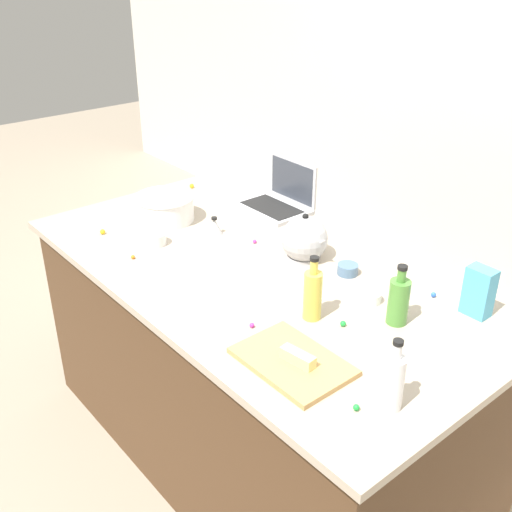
% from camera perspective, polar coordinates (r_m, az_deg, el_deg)
% --- Properties ---
extents(ground_plane, '(12.00, 12.00, 0.00)m').
position_cam_1_polar(ground_plane, '(2.85, 0.00, -17.20)').
color(ground_plane, gray).
extents(island_counter, '(1.93, 1.00, 0.90)m').
position_cam_1_polar(island_counter, '(2.55, 0.00, -9.98)').
color(island_counter, '#4C331E').
rests_on(island_counter, ground).
extents(laptop, '(0.31, 0.23, 0.22)m').
position_cam_1_polar(laptop, '(2.81, 2.23, 5.32)').
color(laptop, '#B7B7BC').
rests_on(laptop, island_counter).
extents(mixing_bowl_large, '(0.26, 0.26, 0.11)m').
position_cam_1_polar(mixing_bowl_large, '(2.71, -8.48, 4.50)').
color(mixing_bowl_large, white).
rests_on(mixing_bowl_large, island_counter).
extents(bottle_oil, '(0.06, 0.06, 0.22)m').
position_cam_1_polar(bottle_oil, '(1.98, 5.29, -3.54)').
color(bottle_oil, '#DBC64C').
rests_on(bottle_oil, island_counter).
extents(bottle_olive, '(0.07, 0.07, 0.21)m').
position_cam_1_polar(bottle_olive, '(2.00, 13.12, -4.03)').
color(bottle_olive, '#4C8C38').
rests_on(bottle_olive, island_counter).
extents(bottle_vinegar, '(0.06, 0.06, 0.21)m').
position_cam_1_polar(bottle_vinegar, '(1.66, 12.64, -11.28)').
color(bottle_vinegar, white).
rests_on(bottle_vinegar, island_counter).
extents(kettle, '(0.21, 0.18, 0.20)m').
position_cam_1_polar(kettle, '(2.35, 4.55, 1.55)').
color(kettle, '#ADADB2').
rests_on(kettle, island_counter).
extents(cutting_board, '(0.33, 0.23, 0.02)m').
position_cam_1_polar(cutting_board, '(1.81, 3.41, -9.77)').
color(cutting_board, tan).
rests_on(cutting_board, island_counter).
extents(butter_stick_left, '(0.11, 0.05, 0.04)m').
position_cam_1_polar(butter_stick_left, '(1.78, 3.89, -9.39)').
color(butter_stick_left, '#F4E58C').
rests_on(butter_stick_left, cutting_board).
extents(ramekin_small, '(0.08, 0.08, 0.04)m').
position_cam_1_polar(ramekin_small, '(2.28, 8.53, -1.22)').
color(ramekin_small, slate).
rests_on(ramekin_small, island_counter).
extents(ramekin_medium, '(0.07, 0.07, 0.04)m').
position_cam_1_polar(ramekin_medium, '(2.13, 10.63, -3.77)').
color(ramekin_medium, white).
rests_on(ramekin_medium, island_counter).
extents(ramekin_wide, '(0.10, 0.10, 0.05)m').
position_cam_1_polar(ramekin_wide, '(2.51, -9.44, 1.60)').
color(ramekin_wide, white).
rests_on(ramekin_wide, island_counter).
extents(kitchen_timer, '(0.07, 0.07, 0.08)m').
position_cam_1_polar(kitchen_timer, '(2.56, -3.88, 2.77)').
color(kitchen_timer, '#B2B2B7').
rests_on(kitchen_timer, island_counter).
extents(candy_bag, '(0.09, 0.06, 0.17)m').
position_cam_1_polar(candy_bag, '(2.12, 20.01, -3.14)').
color(candy_bag, '#4CA5CC').
rests_on(candy_bag, island_counter).
extents(candy_0, '(0.02, 0.02, 0.02)m').
position_cam_1_polar(candy_0, '(1.99, 8.10, -6.24)').
color(candy_0, green).
rests_on(candy_0, island_counter).
extents(candy_1, '(0.02, 0.02, 0.02)m').
position_cam_1_polar(candy_1, '(1.96, -0.38, -6.46)').
color(candy_1, '#CC3399').
rests_on(candy_1, island_counter).
extents(candy_2, '(0.02, 0.02, 0.02)m').
position_cam_1_polar(candy_2, '(1.68, 9.31, -13.72)').
color(candy_2, green).
rests_on(candy_2, island_counter).
extents(candy_3, '(0.02, 0.02, 0.02)m').
position_cam_1_polar(candy_3, '(2.41, -11.37, -0.10)').
color(candy_3, orange).
rests_on(candy_3, island_counter).
extents(candy_4, '(0.02, 0.02, 0.02)m').
position_cam_1_polar(candy_4, '(3.07, -5.99, 6.49)').
color(candy_4, yellow).
rests_on(candy_4, island_counter).
extents(candy_5, '(0.02, 0.02, 0.02)m').
position_cam_1_polar(candy_5, '(2.21, 16.17, -3.47)').
color(candy_5, blue).
rests_on(candy_5, island_counter).
extents(candy_6, '(0.02, 0.02, 0.02)m').
position_cam_1_polar(candy_6, '(2.65, -14.07, 2.20)').
color(candy_6, yellow).
rests_on(candy_6, island_counter).
extents(candy_7, '(0.02, 0.02, 0.02)m').
position_cam_1_polar(candy_7, '(2.49, -0.13, 1.37)').
color(candy_7, '#CC3399').
rests_on(candy_7, island_counter).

